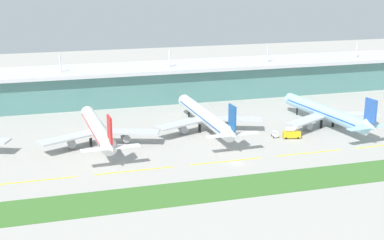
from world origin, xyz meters
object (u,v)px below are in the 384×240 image
object	(u,v)px
airliner_near_middle	(98,130)
airliner_center	(206,117)
baggage_cart	(275,134)
fuel_truck	(291,133)
airliner_far_middle	(326,113)

from	to	relation	value
airliner_near_middle	airliner_center	xyz separation A→B (m)	(47.15, 6.56, 0.01)
airliner_center	baggage_cart	distance (m)	30.80
fuel_truck	airliner_center	bearing A→B (deg)	147.09
airliner_far_middle	fuel_truck	distance (m)	25.59
airliner_center	airliner_far_middle	distance (m)	54.23
baggage_cart	fuel_truck	world-z (taller)	fuel_truck
airliner_near_middle	airliner_far_middle	distance (m)	100.72
airliner_center	baggage_cart	world-z (taller)	airliner_center
fuel_truck	baggage_cart	bearing A→B (deg)	149.61
fuel_truck	airliner_far_middle	bearing A→B (deg)	27.33
airliner_far_middle	baggage_cart	world-z (taller)	airliner_far_middle
airliner_center	baggage_cart	bearing A→B (deg)	-33.47
airliner_center	fuel_truck	size ratio (longest dim) A/B	9.30
baggage_cart	fuel_truck	size ratio (longest dim) A/B	0.49
baggage_cart	fuel_truck	bearing A→B (deg)	-30.39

